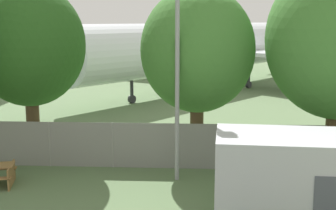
{
  "coord_description": "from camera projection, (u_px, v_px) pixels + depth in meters",
  "views": [
    {
      "loc": [
        3.22,
        -7.74,
        5.79
      ],
      "look_at": [
        2.02,
        13.02,
        2.0
      ],
      "focal_mm": 50.0,
      "sensor_mm": 36.0,
      "label": 1
    }
  ],
  "objects": [
    {
      "name": "portable_cabin",
      "position": [
        296.0,
        182.0,
        13.01
      ],
      "size": [
        4.63,
        2.73,
        2.69
      ],
      "rotation": [
        0.0,
        0.0,
        -0.07
      ],
      "color": "silver",
      "rests_on": "ground"
    },
    {
      "name": "perimeter_fence",
      "position": [
        113.0,
        145.0,
        18.5
      ],
      "size": [
        56.07,
        0.07,
        1.82
      ],
      "color": "gray",
      "rests_on": "ground"
    },
    {
      "name": "tree_near_hangar",
      "position": [
        29.0,
        45.0,
        19.19
      ],
      "size": [
        4.62,
        4.62,
        7.33
      ],
      "color": "#4C3823",
      "rests_on": "ground"
    },
    {
      "name": "light_mast",
      "position": [
        177.0,
        56.0,
        16.43
      ],
      "size": [
        0.44,
        0.44,
        7.39
      ],
      "color": "#99999E",
      "rests_on": "ground"
    },
    {
      "name": "tree_behind_benches",
      "position": [
        198.0,
        50.0,
        18.62
      ],
      "size": [
        4.57,
        4.57,
        7.13
      ],
      "color": "#4C3823",
      "rests_on": "ground"
    },
    {
      "name": "airplane",
      "position": [
        219.0,
        46.0,
        40.43
      ],
      "size": [
        28.37,
        34.47,
        11.4
      ],
      "rotation": [
        0.0,
        0.0,
        -2.22
      ],
      "color": "white",
      "rests_on": "ground"
    }
  ]
}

